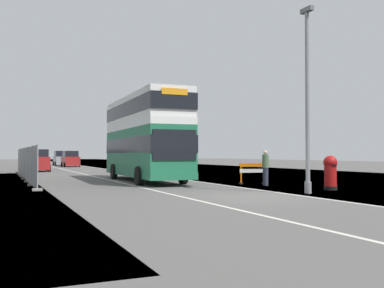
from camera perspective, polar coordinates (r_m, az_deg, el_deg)
The scene contains 11 objects.
ground at distance 17.99m, azimuth 9.06°, elevation -6.70°, with size 140.00×280.00×0.10m.
double_decker_bus at distance 27.66m, azimuth -6.05°, elevation 0.95°, with size 3.03×11.28×5.13m.
lamppost_foreground at distance 19.52m, azimuth 14.46°, elevation 4.75°, with size 0.29×0.70×7.84m.
red_pillar_postbox at distance 21.60m, azimuth 17.17°, elevation -3.31°, with size 0.63×0.63×1.59m.
roadworks_barrier at distance 24.90m, azimuth 7.69°, elevation -3.45°, with size 1.51×0.77×1.15m.
construction_site_fence at distance 31.50m, azimuth -20.45°, elevation -2.37°, with size 0.44×20.60×2.11m.
car_oncoming_near at distance 45.27m, azimuth -18.90°, elevation -2.07°, with size 1.95×3.98×2.11m.
car_receding_mid at distance 51.74m, azimuth -19.28°, elevation -1.93°, with size 1.93×3.85×2.17m.
car_receding_far at distance 61.00m, azimuth -15.18°, elevation -1.89°, with size 2.04×4.50×2.08m.
car_far_side at distance 68.84m, azimuth -16.28°, elevation -1.80°, with size 2.09×4.35×2.14m.
pedestrian_at_kerb at distance 23.84m, azimuth 9.32°, elevation -3.00°, with size 0.34×0.34×1.85m.
Camera 1 is at (-9.07, -15.00, 1.65)m, focal length 41.99 mm.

